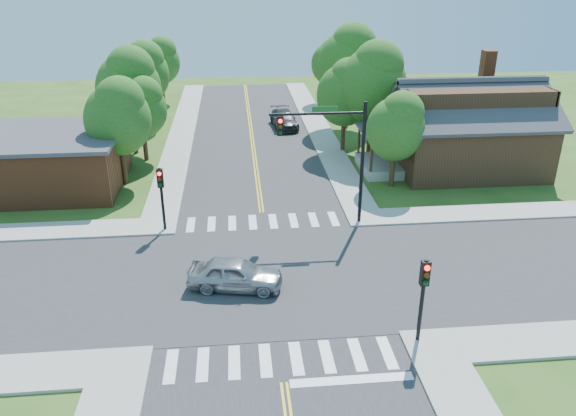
{
  "coord_description": "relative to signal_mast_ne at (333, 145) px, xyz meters",
  "views": [
    {
      "loc": [
        -1.41,
        -23.53,
        14.25
      ],
      "look_at": [
        1.19,
        3.23,
        2.2
      ],
      "focal_mm": 35.0,
      "sensor_mm": 36.0,
      "label": 1
    }
  ],
  "objects": [
    {
      "name": "crosswalk_north",
      "position": [
        -3.91,
        0.61,
        -4.8
      ],
      "size": [
        8.85,
        2.0,
        0.01
      ],
      "color": "white",
      "rests_on": "ground"
    },
    {
      "name": "tree_house",
      "position": [
        3.27,
        13.19,
        0.01
      ],
      "size": [
        4.36,
        4.15,
        7.42
      ],
      "color": "#382314",
      "rests_on": "ground"
    },
    {
      "name": "tree_w_a",
      "position": [
        -12.88,
        7.67,
        -0.0
      ],
      "size": [
        4.35,
        4.13,
        7.4
      ],
      "color": "#382314",
      "rests_on": "ground"
    },
    {
      "name": "tree_w_c",
      "position": [
        -13.16,
        21.88,
        0.26
      ],
      "size": [
        4.59,
        4.36,
        7.81
      ],
      "color": "#382314",
      "rests_on": "ground"
    },
    {
      "name": "sidewalk_nw",
      "position": [
        -19.73,
        10.23,
        -4.78
      ],
      "size": [
        40.0,
        40.0,
        0.14
      ],
      "color": "#9E9B93",
      "rests_on": "ground"
    },
    {
      "name": "crosswalk_south",
      "position": [
        -3.91,
        -11.79,
        -4.8
      ],
      "size": [
        8.85,
        2.0,
        0.01
      ],
      "color": "white",
      "rests_on": "ground"
    },
    {
      "name": "tree_w_d",
      "position": [
        -12.76,
        31.54,
        -0.33
      ],
      "size": [
        4.07,
        3.86,
        6.91
      ],
      "color": "#382314",
      "rests_on": "ground"
    },
    {
      "name": "centerline",
      "position": [
        -3.91,
        -5.59,
        -4.8
      ],
      "size": [
        0.3,
        90.0,
        0.01
      ],
      "color": "yellow",
      "rests_on": "ground"
    },
    {
      "name": "signal_pole_nw",
      "position": [
        -9.51,
        -0.01,
        -2.19
      ],
      "size": [
        0.34,
        0.42,
        3.8
      ],
      "color": "black",
      "rests_on": "ground"
    },
    {
      "name": "sidewalk_ne",
      "position": [
        11.9,
        10.23,
        -4.78
      ],
      "size": [
        40.0,
        40.0,
        0.14
      ],
      "color": "#9E9B93",
      "rests_on": "ground"
    },
    {
      "name": "tree_bldg",
      "position": [
        -12.12,
        12.58,
        -0.63
      ],
      "size": [
        3.8,
        3.61,
        6.45
      ],
      "color": "#382314",
      "rests_on": "ground"
    },
    {
      "name": "intersection_patch",
      "position": [
        -3.91,
        -5.59,
        -4.85
      ],
      "size": [
        10.2,
        10.2,
        0.06
      ],
      "primitive_type": "cube",
      "color": "#2D2D30",
      "rests_on": "ground"
    },
    {
      "name": "signal_pole_se",
      "position": [
        1.69,
        -11.21,
        -2.19
      ],
      "size": [
        0.34,
        0.42,
        3.8
      ],
      "color": "black",
      "rests_on": "ground"
    },
    {
      "name": "ground",
      "position": [
        -3.91,
        -5.59,
        -4.85
      ],
      "size": [
        100.0,
        100.0,
        0.0
      ],
      "primitive_type": "plane",
      "color": "#2D551A",
      "rests_on": "ground"
    },
    {
      "name": "road_ew",
      "position": [
        -3.91,
        -5.59,
        -4.83
      ],
      "size": [
        90.0,
        10.0,
        0.04
      ],
      "primitive_type": "cube",
      "color": "#2D2D30",
      "rests_on": "ground"
    },
    {
      "name": "stop_bar",
      "position": [
        -1.41,
        -13.19,
        -4.85
      ],
      "size": [
        4.6,
        0.45,
        0.09
      ],
      "primitive_type": "cube",
      "color": "white",
      "rests_on": "ground"
    },
    {
      "name": "tree_e_c",
      "position": [
        4.86,
        19.87,
        1.24
      ],
      "size": [
        5.46,
        5.19,
        9.29
      ],
      "color": "#382314",
      "rests_on": "ground"
    },
    {
      "name": "tree_w_b",
      "position": [
        -13.15,
        14.31,
        0.64
      ],
      "size": [
        4.93,
        4.69,
        8.39
      ],
      "color": "#382314",
      "rests_on": "ground"
    },
    {
      "name": "car_silver",
      "position": [
        -5.59,
        -6.44,
        -4.1
      ],
      "size": [
        3.41,
        5.06,
        1.5
      ],
      "primitive_type": "imported",
      "rotation": [
        0.0,
        0.0,
        1.38
      ],
      "color": "#ACAFB3",
      "rests_on": "ground"
    },
    {
      "name": "tree_e_d",
      "position": [
        4.86,
        29.32,
        -0.4
      ],
      "size": [
        4.0,
        3.8,
        6.79
      ],
      "color": "#382314",
      "rests_on": "ground"
    },
    {
      "name": "house_ne",
      "position": [
        11.19,
        8.65,
        -1.52
      ],
      "size": [
        13.05,
        8.8,
        7.11
      ],
      "color": "#382413",
      "rests_on": "ground"
    },
    {
      "name": "car_dgrey",
      "position": [
        -0.86,
        20.51,
        -4.12
      ],
      "size": [
        2.92,
        5.4,
        1.46
      ],
      "primitive_type": "imported",
      "rotation": [
        0.0,
        0.0,
        0.09
      ],
      "color": "#292C2E",
      "rests_on": "ground"
    },
    {
      "name": "tree_e_b",
      "position": [
        5.16,
        12.29,
        0.95
      ],
      "size": [
        5.21,
        4.95,
        8.86
      ],
      "color": "#382314",
      "rests_on": "ground"
    },
    {
      "name": "tree_e_a",
      "position": [
        5.2,
        5.52,
        -0.57
      ],
      "size": [
        3.84,
        3.65,
        6.53
      ],
      "color": "#382314",
      "rests_on": "ground"
    },
    {
      "name": "road_ns",
      "position": [
        -3.91,
        -5.59,
        -4.83
      ],
      "size": [
        10.0,
        90.0,
        0.04
      ],
      "primitive_type": "cube",
      "color": "#2D2D30",
      "rests_on": "ground"
    },
    {
      "name": "signal_mast_ne",
      "position": [
        0.0,
        0.0,
        0.0
      ],
      "size": [
        5.3,
        0.42,
        7.2
      ],
      "color": "black",
      "rests_on": "ground"
    },
    {
      "name": "building_nw",
      "position": [
        -18.11,
        7.61,
        -2.97
      ],
      "size": [
        10.4,
        8.4,
        3.73
      ],
      "color": "brown",
      "rests_on": "ground"
    }
  ]
}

